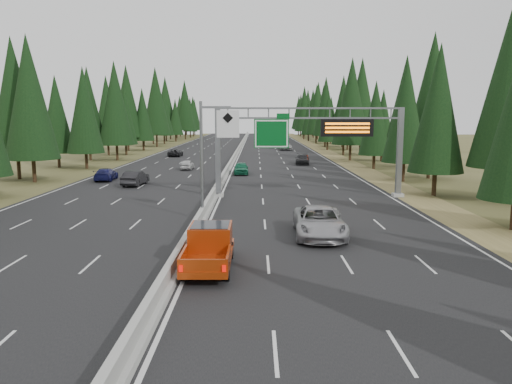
{
  "coord_description": "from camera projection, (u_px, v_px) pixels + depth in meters",
  "views": [
    {
      "loc": [
        3.67,
        -8.51,
        7.01
      ],
      "look_at": [
        3.67,
        20.0,
        2.74
      ],
      "focal_mm": 35.0,
      "sensor_mm": 36.0,
      "label": 1
    }
  ],
  "objects": [
    {
      "name": "car_onc_near",
      "position": [
        135.0,
        178.0,
        51.27
      ],
      "size": [
        2.02,
        4.73,
        1.52
      ],
      "primitive_type": "imported",
      "rotation": [
        0.0,
        0.0,
        3.05
      ],
      "color": "black",
      "rests_on": "road"
    },
    {
      "name": "tree_row_left",
      "position": [
        93.0,
        103.0,
        78.02
      ],
      "size": [
        11.72,
        244.48,
        18.99
      ],
      "color": "black",
      "rests_on": "ground"
    },
    {
      "name": "car_onc_far",
      "position": [
        175.0,
        153.0,
        89.6
      ],
      "size": [
        2.24,
        4.81,
        1.33
      ],
      "primitive_type": "imported",
      "rotation": [
        0.0,
        0.0,
        3.13
      ],
      "color": "black",
      "rests_on": "road"
    },
    {
      "name": "shoulder_left",
      "position": [
        135.0,
        157.0,
        88.57
      ],
      "size": [
        3.6,
        260.0,
        0.06
      ],
      "primitive_type": "cube",
      "color": "#494722",
      "rests_on": "ground"
    },
    {
      "name": "hov_sign_pole",
      "position": [
        210.0,
        152.0,
        33.45
      ],
      "size": [
        2.8,
        0.5,
        8.0
      ],
      "color": "slate",
      "rests_on": "road"
    },
    {
      "name": "car_ahead_dkgrey",
      "position": [
        302.0,
        159.0,
        74.59
      ],
      "size": [
        2.43,
        5.17,
        1.46
      ],
      "primitive_type": "imported",
      "rotation": [
        0.0,
        0.0,
        -0.08
      ],
      "color": "black",
      "rests_on": "road"
    },
    {
      "name": "car_onc_blue",
      "position": [
        106.0,
        174.0,
        55.32
      ],
      "size": [
        2.2,
        4.81,
        1.36
      ],
      "primitive_type": "imported",
      "rotation": [
        0.0,
        0.0,
        3.2
      ],
      "color": "#16184D",
      "rests_on": "road"
    },
    {
      "name": "car_ahead_white",
      "position": [
        285.0,
        146.0,
        107.34
      ],
      "size": [
        2.72,
        5.86,
        1.63
      ],
      "primitive_type": "imported",
      "rotation": [
        0.0,
        0.0,
        0.0
      ],
      "color": "#B4B4B4",
      "rests_on": "road"
    },
    {
      "name": "tree_row_right",
      "position": [
        359.0,
        105.0,
        89.79
      ],
      "size": [
        11.98,
        245.44,
        18.54
      ],
      "color": "black",
      "rests_on": "ground"
    },
    {
      "name": "car_ahead_dkred",
      "position": [
        303.0,
        160.0,
        74.63
      ],
      "size": [
        1.75,
        4.21,
        1.36
      ],
      "primitive_type": "imported",
      "rotation": [
        0.0,
        0.0,
        -0.08
      ],
      "color": "#59170C",
      "rests_on": "road"
    },
    {
      "name": "shoulder_right",
      "position": [
        335.0,
        157.0,
        88.56
      ],
      "size": [
        3.6,
        260.0,
        0.06
      ],
      "primitive_type": "cube",
      "color": "olive",
      "rests_on": "ground"
    },
    {
      "name": "car_ahead_far",
      "position": [
        263.0,
        137.0,
        157.17
      ],
      "size": [
        2.04,
        4.55,
        1.52
      ],
      "primitive_type": "imported",
      "rotation": [
        0.0,
        0.0,
        0.05
      ],
      "color": "black",
      "rests_on": "road"
    },
    {
      "name": "red_pickup",
      "position": [
        210.0,
        244.0,
        23.44
      ],
      "size": [
        2.07,
        5.78,
        1.89
      ],
      "color": "black",
      "rests_on": "road"
    },
    {
      "name": "car_onc_white",
      "position": [
        187.0,
        164.0,
        67.01
      ],
      "size": [
        1.71,
        3.95,
        1.33
      ],
      "primitive_type": "imported",
      "rotation": [
        0.0,
        0.0,
        3.1
      ],
      "color": "silver",
      "rests_on": "road"
    },
    {
      "name": "car_ahead_green",
      "position": [
        241.0,
        168.0,
        61.45
      ],
      "size": [
        1.86,
        4.43,
        1.49
      ],
      "primitive_type": "imported",
      "rotation": [
        0.0,
        0.0,
        0.02
      ],
      "color": "#166342",
      "rests_on": "road"
    },
    {
      "name": "silver_minivan",
      "position": [
        319.0,
        222.0,
        29.22
      ],
      "size": [
        3.08,
        6.32,
        1.73
      ],
      "primitive_type": "imported",
      "rotation": [
        0.0,
        0.0,
        -0.03
      ],
      "color": "#9C9BA0",
      "rests_on": "road"
    },
    {
      "name": "median_barrier",
      "position": [
        235.0,
        155.0,
        88.51
      ],
      "size": [
        0.7,
        260.0,
        0.85
      ],
      "color": "gray",
      "rests_on": "road"
    },
    {
      "name": "road",
      "position": [
        235.0,
        157.0,
        88.57
      ],
      "size": [
        32.0,
        260.0,
        0.08
      ],
      "primitive_type": "cube",
      "color": "black",
      "rests_on": "ground"
    },
    {
      "name": "sign_gantry",
      "position": [
        317.0,
        138.0,
        43.17
      ],
      "size": [
        16.75,
        0.98,
        7.8
      ],
      "color": "slate",
      "rests_on": "road"
    }
  ]
}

